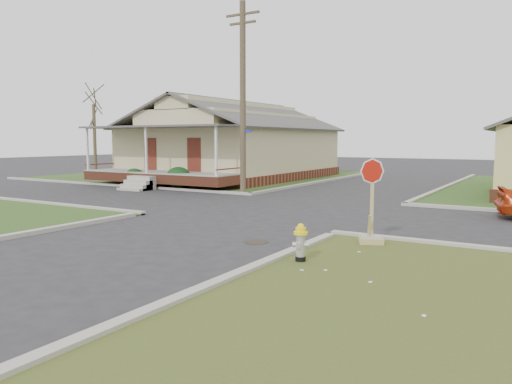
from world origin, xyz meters
The scene contains 11 objects.
ground centered at (0.00, 0.00, 0.00)m, with size 120.00×120.00×0.00m, color #262628.
verge_far_left centered at (-13.00, 18.00, 0.03)m, with size 19.00×19.00×0.05m, color #2B4C1B.
curbs centered at (0.00, 5.00, 0.00)m, with size 80.00×40.00×0.12m, color #A5A295, non-canonical shape.
manhole centered at (2.20, -0.50, 0.01)m, with size 0.64×0.64×0.01m, color black.
corner_house centered at (-10.00, 16.68, 2.28)m, with size 10.10×15.50×5.30m.
utility_pole centered at (-4.20, 8.90, 4.66)m, with size 1.80×0.28×9.00m.
tree_far_left centered at (-18.00, 12.00, 2.50)m, with size 0.22×0.22×4.90m, color #493F2A.
fire_hydrant centered at (4.14, -1.90, 0.49)m, with size 0.30×0.30×0.80m.
stop_sign centered at (4.81, 0.69, 0.50)m, with size 0.60×0.58×2.10m.
hedge_left centered at (-11.34, 8.90, 0.55)m, with size 1.32×1.08×1.01m, color #143916.
hedge_right centered at (-8.52, 9.29, 0.60)m, with size 1.45×1.19×1.11m, color #143916.
Camera 1 is at (8.66, -11.21, 2.60)m, focal length 35.00 mm.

